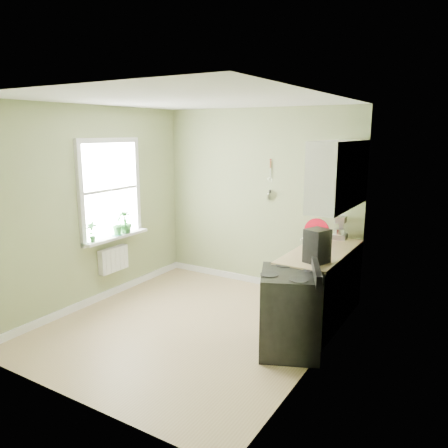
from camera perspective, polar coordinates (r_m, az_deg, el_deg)
The scene contains 21 objects.
floor at distance 5.57m, azimuth -4.29°, elevation -13.14°, with size 3.20×3.60×0.02m, color tan.
ceiling at distance 5.06m, azimuth -4.79°, elevation 15.98°, with size 3.20×3.60×0.02m, color white.
wall_back at distance 6.68m, azimuth 4.54°, elevation 3.31°, with size 3.20×0.02×2.70m, color #939E6C.
wall_left at distance 6.21m, azimuth -16.72°, elevation 2.17°, with size 0.02×3.60×2.70m, color #939E6C.
wall_right at distance 4.43m, azimuth 12.70°, elevation -1.42°, with size 0.02×3.60×2.70m, color #939E6C.
base_cabinets at distance 5.69m, azimuth 12.54°, elevation -8.01°, with size 0.60×1.60×0.87m, color silver.
countertop at distance 5.56m, azimuth 12.65°, elevation -3.58°, with size 0.64×1.60×0.04m, color tan.
upper_cabinets at distance 5.44m, azimuth 14.81°, elevation 6.28°, with size 0.35×1.40×0.80m, color silver.
window at distance 6.36m, azimuth -14.67°, elevation 4.34°, with size 0.06×1.14×1.44m.
window_sill at distance 6.43m, azimuth -13.90°, elevation -1.62°, with size 0.18×1.14×0.04m, color white.
radiator at distance 6.50m, azimuth -14.25°, elevation -4.50°, with size 0.12×0.50×0.35m, color white.
wall_utensils at distance 6.54m, azimuth 6.03°, elevation 4.99°, with size 0.02×0.14×0.58m.
stove at distance 4.86m, azimuth 8.61°, elevation -11.18°, with size 0.90×0.91×1.01m.
stand_mixer at distance 6.20m, azimuth 15.05°, elevation -0.48°, with size 0.20×0.31×0.35m.
kettle at distance 5.65m, azimuth 11.18°, elevation -1.94°, with size 0.21×0.12×0.21m.
coffee_maker at distance 5.00m, azimuth 12.03°, elevation -2.92°, with size 0.29×0.30×0.38m.
red_tray at distance 5.78m, azimuth 12.00°, elevation -0.98°, with size 0.35×0.35×0.02m, color #A40819.
jar at distance 5.71m, azimuth 11.31°, elevation -2.48°, with size 0.07×0.07×0.08m.
plant_a at distance 6.09m, azimuth -16.88°, elevation -1.00°, with size 0.15×0.10×0.28m, color #2D7031.
plant_b at distance 6.41m, azimuth -13.72°, elevation -0.02°, with size 0.18×0.14×0.32m, color #2D7031.
plant_c at distance 6.51m, azimuth -12.79°, elevation 0.27°, with size 0.18×0.18×0.33m, color #2D7031.
Camera 1 is at (2.94, -4.10, 2.36)m, focal length 35.00 mm.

